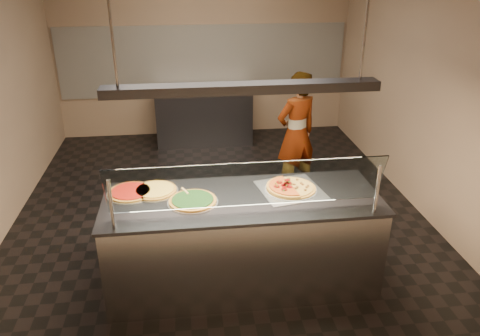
{
  "coord_description": "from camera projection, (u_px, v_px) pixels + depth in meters",
  "views": [
    {
      "loc": [
        -0.39,
        -5.12,
        2.94
      ],
      "look_at": [
        0.14,
        -0.92,
        1.02
      ],
      "focal_mm": 35.0,
      "sensor_mm": 36.0,
      "label": 1
    }
  ],
  "objects": [
    {
      "name": "lamp_rod_left",
      "position": [
        111.0,
        21.0,
        3.5
      ],
      "size": [
        0.02,
        0.02,
        1.01
      ],
      "primitive_type": "cylinder",
      "color": "#B7B7BC",
      "rests_on": "ceiling"
    },
    {
      "name": "sneeze_guard",
      "position": [
        248.0,
        185.0,
        3.83
      ],
      "size": [
        2.29,
        0.18,
        0.54
      ],
      "color": "#B7B7BC",
      "rests_on": "serving_counter"
    },
    {
      "name": "pizza_spinach",
      "position": [
        193.0,
        200.0,
        4.18
      ],
      "size": [
        0.46,
        0.46,
        0.03
      ],
      "color": "silver",
      "rests_on": "serving_counter"
    },
    {
      "name": "perforated_tray",
      "position": [
        291.0,
        189.0,
        4.41
      ],
      "size": [
        0.65,
        0.65,
        0.01
      ],
      "color": "silver",
      "rests_on": "serving_counter"
    },
    {
      "name": "prep_table",
      "position": [
        204.0,
        115.0,
        7.99
      ],
      "size": [
        1.63,
        0.74,
        0.93
      ],
      "color": "#343439",
      "rests_on": "ground"
    },
    {
      "name": "tile_band",
      "position": [
        204.0,
        61.0,
        8.04
      ],
      "size": [
        4.9,
        0.02,
        1.2
      ],
      "primitive_type": "cube",
      "color": "silver",
      "rests_on": "wall_back"
    },
    {
      "name": "pizza_tomato",
      "position": [
        131.0,
        192.0,
        4.34
      ],
      "size": [
        0.44,
        0.44,
        0.03
      ],
      "color": "silver",
      "rests_on": "serving_counter"
    },
    {
      "name": "wall_right",
      "position": [
        428.0,
        89.0,
        5.55
      ],
      "size": [
        0.02,
        6.0,
        3.0
      ],
      "primitive_type": "cube",
      "color": "#9B8164",
      "rests_on": "ground"
    },
    {
      "name": "serving_counter",
      "position": [
        242.0,
        241.0,
        4.45
      ],
      "size": [
        2.53,
        0.94,
        0.93
      ],
      "color": "#B7B7BC",
      "rests_on": "ground"
    },
    {
      "name": "half_pizza_sausage",
      "position": [
        302.0,
        186.0,
        4.41
      ],
      "size": [
        0.31,
        0.49,
        0.04
      ],
      "color": "#996522",
      "rests_on": "perforated_tray"
    },
    {
      "name": "heat_lamp_housing",
      "position": [
        242.0,
        88.0,
        3.84
      ],
      "size": [
        2.3,
        0.18,
        0.08
      ],
      "primitive_type": "cube",
      "color": "#343439",
      "rests_on": "ceiling"
    },
    {
      "name": "wall_back",
      "position": [
        203.0,
        49.0,
        7.98
      ],
      "size": [
        5.0,
        0.02,
        3.0
      ],
      "primitive_type": "cube",
      "color": "#9B8164",
      "rests_on": "ground"
    },
    {
      "name": "wall_front",
      "position": [
        262.0,
        246.0,
        2.54
      ],
      "size": [
        5.0,
        0.02,
        3.0
      ],
      "primitive_type": "cube",
      "color": "#9B8164",
      "rests_on": "ground"
    },
    {
      "name": "pizza_spatula",
      "position": [
        191.0,
        192.0,
        4.3
      ],
      "size": [
        0.25,
        0.21,
        0.02
      ],
      "color": "#B7B7BC",
      "rests_on": "pizza_spinach"
    },
    {
      "name": "worker",
      "position": [
        296.0,
        134.0,
        6.11
      ],
      "size": [
        0.71,
        0.6,
        1.64
      ],
      "primitive_type": "imported",
      "rotation": [
        0.0,
        0.0,
        3.55
      ],
      "color": "#444048",
      "rests_on": "ground"
    },
    {
      "name": "ground",
      "position": [
        220.0,
        213.0,
        5.89
      ],
      "size": [
        5.0,
        6.0,
        0.02
      ],
      "primitive_type": "cube",
      "color": "black",
      "rests_on": "ground"
    },
    {
      "name": "lamp_rod_right",
      "position": [
        367.0,
        17.0,
        3.73
      ],
      "size": [
        0.02,
        0.02,
        1.01
      ],
      "primitive_type": "cylinder",
      "color": "#B7B7BC",
      "rests_on": "ceiling"
    },
    {
      "name": "pizza_cheese",
      "position": [
        155.0,
        190.0,
        4.37
      ],
      "size": [
        0.43,
        0.43,
        0.03
      ],
      "color": "silver",
      "rests_on": "serving_counter"
    },
    {
      "name": "half_pizza_pepperoni",
      "position": [
        279.0,
        187.0,
        4.38
      ],
      "size": [
        0.31,
        0.49,
        0.05
      ],
      "color": "#996522",
      "rests_on": "perforated_tray"
    }
  ]
}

